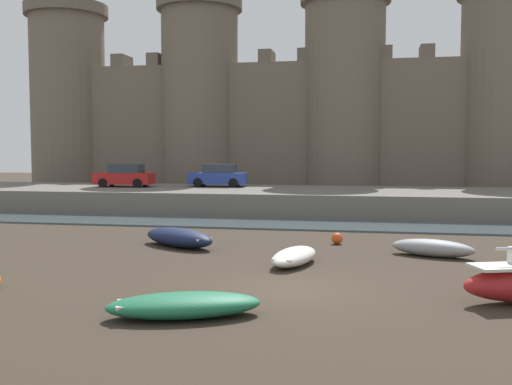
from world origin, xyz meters
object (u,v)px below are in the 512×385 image
(rowboat_midflat_left, at_px, (432,247))
(rowboat_midflat_centre, at_px, (179,237))
(rowboat_near_channel_left, at_px, (294,256))
(car_quay_centre_east, at_px, (218,176))
(rowboat_foreground_left, at_px, (184,305))
(car_quay_centre_west, at_px, (125,176))
(mooring_buoy_mid_mud, at_px, (337,238))

(rowboat_midflat_left, bearing_deg, rowboat_midflat_centre, 178.15)
(rowboat_midflat_centre, relative_size, rowboat_near_channel_left, 1.21)
(rowboat_near_channel_left, distance_m, car_quay_centre_east, 22.08)
(rowboat_midflat_left, height_order, car_quay_centre_east, car_quay_centre_east)
(rowboat_near_channel_left, bearing_deg, rowboat_midflat_centre, 150.44)
(rowboat_foreground_left, relative_size, rowboat_near_channel_left, 1.20)
(rowboat_foreground_left, xyz_separation_m, car_quay_centre_west, (-12.85, 26.16, 1.94))
(rowboat_near_channel_left, distance_m, mooring_buoy_mid_mud, 5.20)
(rowboat_midflat_centre, distance_m, mooring_buoy_mid_mud, 6.90)
(mooring_buoy_mid_mud, height_order, car_quay_centre_east, car_quay_centre_east)
(rowboat_near_channel_left, bearing_deg, car_quay_centre_east, 111.73)
(car_quay_centre_west, relative_size, car_quay_centre_east, 1.00)
(rowboat_foreground_left, distance_m, car_quay_centre_east, 28.44)
(car_quay_centre_west, bearing_deg, rowboat_near_channel_left, -52.25)
(mooring_buoy_mid_mud, xyz_separation_m, car_quay_centre_west, (-15.90, 13.88, 2.01))
(rowboat_near_channel_left, xyz_separation_m, car_quay_centre_west, (-14.66, 18.93, 1.94))
(rowboat_midflat_left, height_order, mooring_buoy_mid_mud, rowboat_midflat_left)
(rowboat_midflat_left, xyz_separation_m, car_quay_centre_west, (-19.70, 16.23, 1.91))
(rowboat_foreground_left, bearing_deg, rowboat_midflat_left, 55.40)
(car_quay_centre_west, distance_m, car_quay_centre_east, 6.68)
(rowboat_near_channel_left, xyz_separation_m, mooring_buoy_mid_mud, (1.24, 5.05, -0.07))
(rowboat_near_channel_left, xyz_separation_m, car_quay_centre_east, (-8.14, 20.43, 1.94))
(car_quay_centre_west, bearing_deg, rowboat_midflat_left, -39.48)
(rowboat_midflat_centre, distance_m, rowboat_near_channel_left, 6.15)
(rowboat_midflat_centre, relative_size, mooring_buoy_mid_mud, 8.25)
(rowboat_midflat_centre, distance_m, car_quay_centre_west, 18.51)
(rowboat_foreground_left, bearing_deg, mooring_buoy_mid_mud, 76.08)
(rowboat_foreground_left, relative_size, rowboat_midflat_centre, 0.99)
(rowboat_near_channel_left, distance_m, car_quay_centre_west, 24.02)
(rowboat_near_channel_left, bearing_deg, rowboat_midflat_left, 28.15)
(rowboat_foreground_left, distance_m, rowboat_midflat_left, 12.06)
(mooring_buoy_mid_mud, relative_size, car_quay_centre_east, 0.12)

